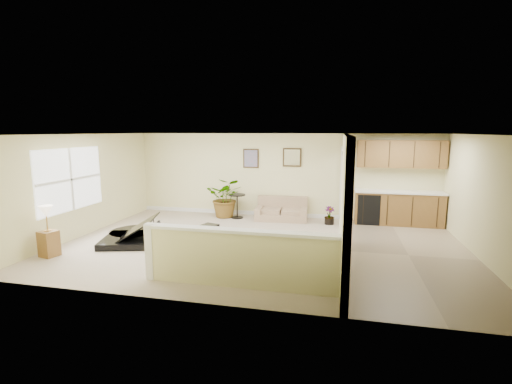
% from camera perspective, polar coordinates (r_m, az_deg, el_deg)
% --- Properties ---
extents(floor, '(9.00, 9.00, 0.00)m').
position_cam_1_polar(floor, '(8.52, 0.84, -8.21)').
color(floor, '#C6B29A').
rests_on(floor, ground).
extents(back_wall, '(9.00, 0.04, 2.50)m').
position_cam_1_polar(back_wall, '(11.15, 4.02, 2.55)').
color(back_wall, beige).
rests_on(back_wall, floor).
extents(front_wall, '(9.00, 0.04, 2.50)m').
position_cam_1_polar(front_wall, '(5.38, -5.71, -4.92)').
color(front_wall, beige).
rests_on(front_wall, floor).
extents(left_wall, '(0.04, 6.00, 2.50)m').
position_cam_1_polar(left_wall, '(10.14, -24.90, 1.01)').
color(left_wall, beige).
rests_on(left_wall, floor).
extents(right_wall, '(0.04, 6.00, 2.50)m').
position_cam_1_polar(right_wall, '(8.54, 31.90, -0.97)').
color(right_wall, beige).
rests_on(right_wall, floor).
extents(ceiling, '(9.00, 6.00, 0.04)m').
position_cam_1_polar(ceiling, '(8.12, 0.88, 8.86)').
color(ceiling, silver).
rests_on(ceiling, back_wall).
extents(kitchen_vinyl, '(2.70, 6.00, 0.01)m').
position_cam_1_polar(kitchen_vinyl, '(8.48, 22.43, -8.99)').
color(kitchen_vinyl, gray).
rests_on(kitchen_vinyl, floor).
extents(interior_partition, '(0.18, 5.99, 2.50)m').
position_cam_1_polar(interior_partition, '(8.31, 13.46, -0.26)').
color(interior_partition, beige).
rests_on(interior_partition, floor).
extents(pony_half_wall, '(3.42, 0.22, 1.00)m').
position_cam_1_polar(pony_half_wall, '(6.21, -2.87, -9.96)').
color(pony_half_wall, beige).
rests_on(pony_half_wall, floor).
extents(left_window, '(0.05, 2.15, 1.45)m').
position_cam_1_polar(left_window, '(9.72, -26.69, 1.74)').
color(left_window, white).
rests_on(left_window, left_wall).
extents(wall_art_left, '(0.48, 0.04, 0.58)m').
position_cam_1_polar(wall_art_left, '(11.25, -0.78, 5.19)').
color(wall_art_left, '#382914').
rests_on(wall_art_left, back_wall).
extents(wall_mirror, '(0.55, 0.04, 0.55)m').
position_cam_1_polar(wall_mirror, '(11.03, 5.57, 5.32)').
color(wall_mirror, '#382914').
rests_on(wall_mirror, back_wall).
extents(kitchen_cabinets, '(2.36, 0.65, 2.33)m').
position_cam_1_polar(kitchen_cabinets, '(10.92, 20.55, -0.19)').
color(kitchen_cabinets, brown).
rests_on(kitchen_cabinets, floor).
extents(piano, '(1.93, 1.93, 1.35)m').
position_cam_1_polar(piano, '(9.12, -17.99, -3.82)').
color(piano, black).
rests_on(piano, floor).
extents(piano_bench, '(0.52, 0.75, 0.45)m').
position_cam_1_polar(piano_bench, '(8.50, -7.86, -6.74)').
color(piano_bench, black).
rests_on(piano_bench, floor).
extents(loveseat, '(1.53, 0.92, 0.85)m').
position_cam_1_polar(loveseat, '(10.90, 3.98, -2.55)').
color(loveseat, tan).
rests_on(loveseat, floor).
extents(accent_table, '(0.49, 0.49, 0.72)m').
position_cam_1_polar(accent_table, '(11.02, -2.92, -1.68)').
color(accent_table, black).
rests_on(accent_table, floor).
extents(palm_plant, '(1.14, 1.01, 1.19)m').
position_cam_1_polar(palm_plant, '(11.15, -4.64, -0.91)').
color(palm_plant, black).
rests_on(palm_plant, floor).
extents(small_plant, '(0.36, 0.36, 0.50)m').
position_cam_1_polar(small_plant, '(10.53, 11.22, -3.75)').
color(small_plant, black).
rests_on(small_plant, floor).
extents(lamp_stand, '(0.37, 0.37, 1.07)m').
position_cam_1_polar(lamp_stand, '(8.81, -29.34, -5.80)').
color(lamp_stand, brown).
rests_on(lamp_stand, floor).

